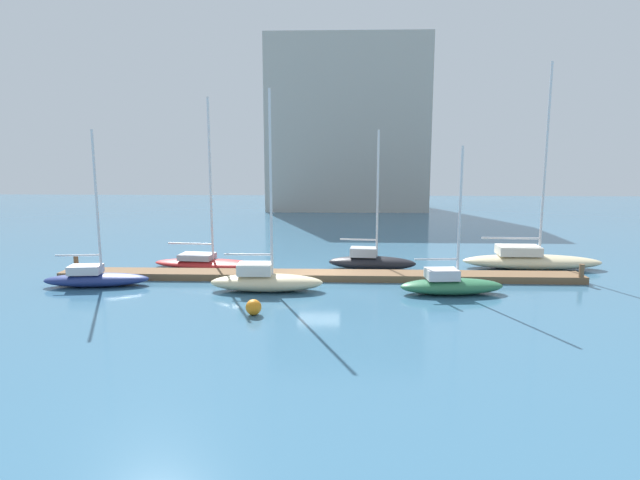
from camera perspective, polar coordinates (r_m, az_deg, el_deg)
ground_plane at (r=31.71m, az=-0.13°, el=-4.16°), size 120.00×120.00×0.00m
dock_pier at (r=31.66m, az=-0.13°, el=-3.81°), size 30.75×1.75×0.41m
dock_piling_near_end at (r=36.10m, az=-24.60°, el=-2.41°), size 0.28×0.28×1.16m
dock_piling_far_end at (r=33.78m, az=26.15°, el=-3.29°), size 0.28×0.28×1.16m
sailboat_0 at (r=32.44m, az=-22.88°, el=-3.67°), size 5.89×2.28×8.64m
sailboat_1 at (r=35.28m, az=-12.03°, el=-2.22°), size 7.35×2.98×10.78m
sailboat_2 at (r=29.03m, az=-5.87°, el=-4.21°), size 6.12×2.01×10.66m
sailboat_3 at (r=34.27m, az=5.48°, el=-2.19°), size 5.71×2.26×8.78m
sailboat_4 at (r=29.13m, az=13.77°, el=-4.58°), size 5.62×2.24×7.76m
sailboat_5 at (r=36.87m, az=21.55°, el=-1.91°), size 8.83×2.60×12.85m
mooring_buoy_orange at (r=24.99m, az=-7.12°, el=-7.14°), size 0.73×0.73×0.73m
harbor_building_distant at (r=70.05m, az=2.89°, el=12.11°), size 20.14×9.49×21.37m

